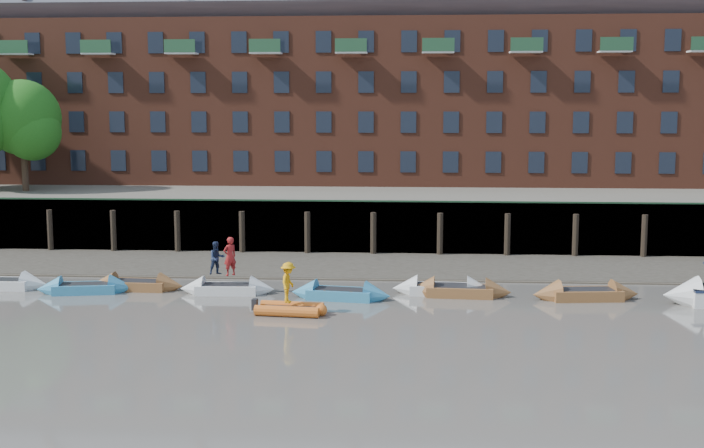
# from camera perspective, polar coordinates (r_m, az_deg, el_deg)

# --- Properties ---
(ground) EXTENTS (220.00, 220.00, 0.00)m
(ground) POSITION_cam_1_polar(r_m,az_deg,el_deg) (32.27, -3.96, -8.47)
(ground) COLOR #615C55
(ground) RESTS_ON ground
(foreshore) EXTENTS (110.00, 8.00, 0.50)m
(foreshore) POSITION_cam_1_polar(r_m,az_deg,el_deg) (49.71, -1.12, -2.72)
(foreshore) COLOR #3D382F
(foreshore) RESTS_ON ground
(mud_band) EXTENTS (110.00, 1.60, 0.10)m
(mud_band) POSITION_cam_1_polar(r_m,az_deg,el_deg) (46.38, -1.49, -3.48)
(mud_band) COLOR #4C4336
(mud_band) RESTS_ON ground
(river_wall) EXTENTS (110.00, 1.23, 3.30)m
(river_wall) POSITION_cam_1_polar(r_m,az_deg,el_deg) (53.76, -0.71, -0.21)
(river_wall) COLOR #2D2A26
(river_wall) RESTS_ON ground
(bank_terrace) EXTENTS (110.00, 28.00, 3.20)m
(bank_terrace) POSITION_cam_1_polar(r_m,az_deg,el_deg) (67.24, 0.23, 1.38)
(bank_terrace) COLOR #5E594D
(bank_terrace) RESTS_ON ground
(apartment_terrace) EXTENTS (80.60, 15.56, 20.98)m
(apartment_terrace) POSITION_cam_1_polar(r_m,az_deg,el_deg) (67.94, 0.29, 10.92)
(apartment_terrace) COLOR brown
(apartment_terrace) RESTS_ON bank_terrace
(rowboat_0) EXTENTS (4.70, 1.37, 1.36)m
(rowboat_0) POSITION_cam_1_polar(r_m,az_deg,el_deg) (46.87, -21.75, -3.61)
(rowboat_0) COLOR silver
(rowboat_0) RESTS_ON ground
(rowboat_1) EXTENTS (4.73, 2.14, 1.32)m
(rowboat_1) POSITION_cam_1_polar(r_m,az_deg,el_deg) (44.45, -16.85, -3.99)
(rowboat_1) COLOR teal
(rowboat_1) RESTS_ON ground
(rowboat_2) EXTENTS (4.64, 1.50, 1.33)m
(rowboat_2) POSITION_cam_1_polar(r_m,az_deg,el_deg) (44.53, -13.72, -3.85)
(rowboat_2) COLOR brown
(rowboat_2) RESTS_ON ground
(rowboat_3) EXTENTS (4.58, 1.44, 1.32)m
(rowboat_3) POSITION_cam_1_polar(r_m,az_deg,el_deg) (42.81, -8.06, -4.17)
(rowboat_3) COLOR silver
(rowboat_3) RESTS_ON ground
(rowboat_4) EXTENTS (4.87, 2.04, 1.37)m
(rowboat_4) POSITION_cam_1_polar(r_m,az_deg,el_deg) (41.23, -0.75, -4.54)
(rowboat_4) COLOR teal
(rowboat_4) RESTS_ON ground
(rowboat_5) EXTENTS (4.81, 1.60, 1.38)m
(rowboat_5) POSITION_cam_1_polar(r_m,az_deg,el_deg) (42.49, 5.85, -4.21)
(rowboat_5) COLOR silver
(rowboat_5) RESTS_ON ground
(rowboat_6) EXTENTS (4.91, 1.71, 1.40)m
(rowboat_6) POSITION_cam_1_polar(r_m,az_deg,el_deg) (42.15, 6.98, -4.32)
(rowboat_6) COLOR brown
(rowboat_6) RESTS_ON ground
(rowboat_7) EXTENTS (5.10, 2.00, 1.44)m
(rowboat_7) POSITION_cam_1_polar(r_m,az_deg,el_deg) (42.53, 14.87, -4.41)
(rowboat_7) COLOR brown
(rowboat_7) RESTS_ON ground
(rib_tender) EXTENTS (3.13, 1.74, 0.53)m
(rib_tender) POSITION_cam_1_polar(r_m,az_deg,el_deg) (38.37, -3.88, -5.50)
(rib_tender) COLOR orange
(rib_tender) RESTS_ON ground
(person_rower_a) EXTENTS (0.80, 0.79, 1.87)m
(person_rower_a) POSITION_cam_1_polar(r_m,az_deg,el_deg) (42.49, -7.90, -2.08)
(person_rower_a) COLOR maroon
(person_rower_a) RESTS_ON rowboat_3
(person_rower_b) EXTENTS (0.99, 0.93, 1.61)m
(person_rower_b) POSITION_cam_1_polar(r_m,az_deg,el_deg) (42.85, -8.74, -2.19)
(person_rower_b) COLOR #19233F
(person_rower_b) RESTS_ON rowboat_3
(person_rib_crew) EXTENTS (0.78, 1.21, 1.77)m
(person_rib_crew) POSITION_cam_1_polar(r_m,az_deg,el_deg) (38.22, -4.14, -3.79)
(person_rib_crew) COLOR orange
(person_rib_crew) RESTS_ON rib_tender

